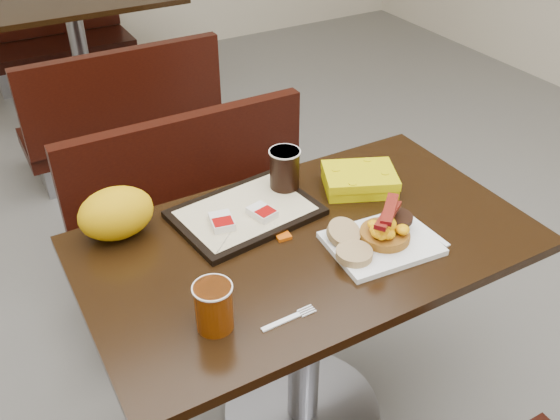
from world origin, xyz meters
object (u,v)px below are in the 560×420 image
fork (281,322)px  knife (424,227)px  bench_far_s (117,106)px  pancake_stack (385,234)px  paper_bag (116,213)px  platter (381,243)px  coffee_cup_far (285,169)px  coffee_cup_near (214,307)px  clamshell (359,180)px  tray (245,213)px  table_far (82,60)px  hashbrown_sleeve_left (222,221)px  table_near (305,337)px  hashbrown_sleeve_right (262,212)px  bench_far_n (56,30)px  bench_near_n (210,223)px

fork → knife: 0.53m
bench_far_s → pancake_stack: size_ratio=7.45×
paper_bag → pancake_stack: bearing=-32.5°
platter → coffee_cup_far: bearing=109.0°
bench_far_s → coffee_cup_near: coffee_cup_near is taller
coffee_cup_far → clamshell: (0.20, -0.09, -0.05)m
coffee_cup_near → knife: size_ratio=0.61×
coffee_cup_near → tray: size_ratio=0.30×
tray → table_far: bearing=80.5°
hashbrown_sleeve_left → paper_bag: (-0.25, 0.12, 0.04)m
table_near → pancake_stack: pancake_stack is taller
platter → coffee_cup_near: bearing=-169.6°
pancake_stack → tray: (-0.26, 0.29, -0.02)m
table_near → platter: bearing=-38.7°
knife → hashbrown_sleeve_right: (-0.37, 0.25, 0.03)m
pancake_stack → coffee_cup_near: (-0.52, -0.06, 0.03)m
bench_far_s → paper_bag: (-0.43, -1.63, 0.46)m
bench_far_s → paper_bag: size_ratio=4.96×
hashbrown_sleeve_left → bench_far_n: bearing=97.9°
fork → clamshell: bearing=36.2°
coffee_cup_far → paper_bag: (-0.49, 0.03, -0.01)m
table_far → pancake_stack: pancake_stack is taller
coffee_cup_near → coffee_cup_far: bearing=44.5°
bench_near_n → hashbrown_sleeve_right: (-0.07, -0.57, 0.42)m
platter → pancake_stack: bearing=30.0°
table_near → clamshell: (0.27, 0.14, 0.40)m
bench_far_s → clamshell: bearing=-81.4°
table_far → hashbrown_sleeve_left: (-0.18, -2.45, 0.40)m
pancake_stack → fork: (-0.38, -0.12, -0.03)m
hashbrown_sleeve_right → table_far: bearing=74.7°
table_near → bench_near_n: size_ratio=1.20×
knife → table_near: bearing=-112.1°
coffee_cup_near → fork: size_ratio=0.85×
table_far → bench_far_n: 0.70m
bench_far_n → clamshell: 3.20m
bench_far_s → hashbrown_sleeve_left: (-0.18, -1.75, 0.42)m
table_near → clamshell: bearing=27.6°
bench_far_n → bench_near_n: bearing=-90.0°
table_near → coffee_cup_near: coffee_cup_near is taller
knife → clamshell: size_ratio=0.91×
clamshell → paper_bag: size_ratio=1.05×
bench_far_s → knife: bearing=-81.5°
coffee_cup_far → paper_bag: size_ratio=0.59×
bench_far_n → platter: platter is taller
bench_far_s → pancake_stack: pancake_stack is taller
pancake_stack → tray: pancake_stack is taller
fork → hashbrown_sleeve_right: 0.40m
paper_bag → knife: bearing=-27.5°
platter → coffee_cup_far: coffee_cup_far is taller
table_far → tray: bearing=-92.3°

